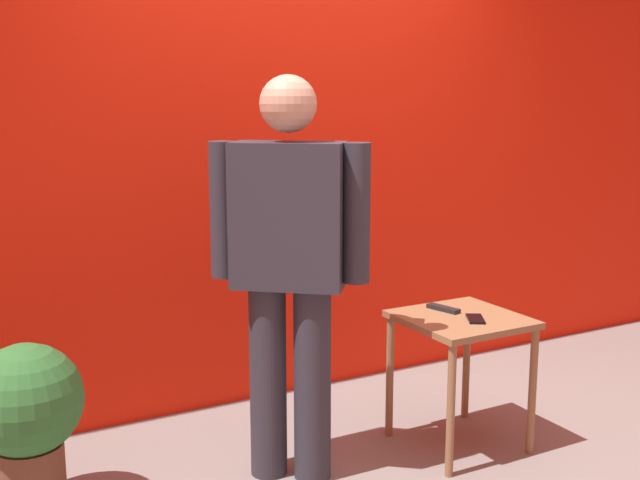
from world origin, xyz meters
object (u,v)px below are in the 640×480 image
at_px(standing_person, 289,259).
at_px(side_table, 461,337).
at_px(cell_phone, 475,319).
at_px(tv_remote, 443,308).
at_px(potted_plant, 27,414).

relative_size(standing_person, side_table, 2.73).
bearing_deg(standing_person, cell_phone, -12.66).
bearing_deg(tv_remote, cell_phone, -95.64).
distance_m(standing_person, tv_remote, 0.87).
xyz_separation_m(standing_person, potted_plant, (-1.03, 0.22, -0.55)).
height_order(side_table, cell_phone, cell_phone).
distance_m(tv_remote, potted_plant, 1.87).
xyz_separation_m(standing_person, cell_phone, (0.84, -0.19, -0.32)).
distance_m(cell_phone, tv_remote, 0.20).
height_order(tv_remote, potted_plant, potted_plant).
bearing_deg(tv_remote, side_table, -97.51).
distance_m(standing_person, side_table, 0.94).
bearing_deg(potted_plant, standing_person, -11.80).
relative_size(standing_person, potted_plant, 2.48).
bearing_deg(potted_plant, cell_phone, -12.19).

